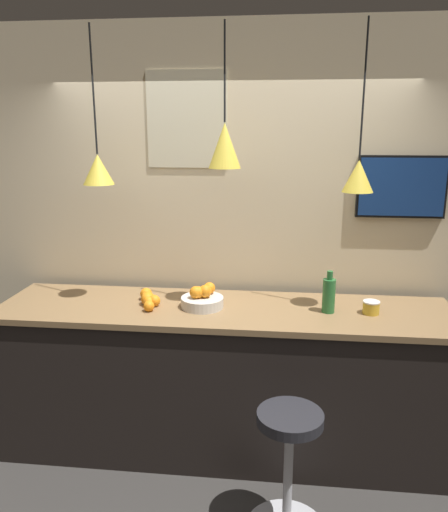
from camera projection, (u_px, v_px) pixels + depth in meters
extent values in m
plane|color=#33302D|center=(212.00, 510.00, 2.94)|extent=(14.00, 14.00, 0.00)
cube|color=beige|center=(231.00, 232.00, 3.64)|extent=(8.00, 0.06, 2.90)
cube|color=black|center=(224.00, 382.00, 3.42)|extent=(2.97, 0.69, 1.00)
cube|color=olive|center=(224.00, 310.00, 3.29)|extent=(3.01, 0.73, 0.04)
cylinder|color=#B7B7BC|center=(288.00, 477.00, 2.70)|extent=(0.05, 0.05, 0.66)
cylinder|color=#232328|center=(290.00, 418.00, 2.61)|extent=(0.35, 0.35, 0.06)
cylinder|color=beige|center=(202.00, 302.00, 3.28)|extent=(0.28, 0.28, 0.07)
sphere|color=orange|center=(196.00, 292.00, 3.24)|extent=(0.08, 0.08, 0.08)
sphere|color=orange|center=(209.00, 288.00, 3.34)|extent=(0.08, 0.08, 0.08)
sphere|color=orange|center=(203.00, 292.00, 3.27)|extent=(0.07, 0.07, 0.07)
sphere|color=orange|center=(205.00, 291.00, 3.26)|extent=(0.09, 0.09, 0.09)
sphere|color=orange|center=(198.00, 292.00, 3.25)|extent=(0.08, 0.08, 0.08)
sphere|color=orange|center=(149.00, 302.00, 3.28)|extent=(0.07, 0.07, 0.07)
sphere|color=orange|center=(147.00, 299.00, 3.32)|extent=(0.08, 0.08, 0.08)
sphere|color=orange|center=(148.00, 300.00, 3.33)|extent=(0.07, 0.07, 0.07)
sphere|color=orange|center=(148.00, 298.00, 3.34)|extent=(0.09, 0.09, 0.09)
sphere|color=orange|center=(149.00, 306.00, 3.21)|extent=(0.07, 0.07, 0.07)
sphere|color=orange|center=(148.00, 300.00, 3.32)|extent=(0.07, 0.07, 0.07)
sphere|color=orange|center=(148.00, 301.00, 3.31)|extent=(0.07, 0.07, 0.07)
sphere|color=orange|center=(146.00, 294.00, 3.43)|extent=(0.08, 0.08, 0.08)
sphere|color=orange|center=(155.00, 301.00, 3.30)|extent=(0.08, 0.08, 0.08)
sphere|color=orange|center=(154.00, 300.00, 3.30)|extent=(0.08, 0.08, 0.08)
cylinder|color=#286B33|center=(329.00, 296.00, 3.18)|extent=(0.08, 0.08, 0.22)
cylinder|color=#286B33|center=(330.00, 275.00, 3.14)|extent=(0.04, 0.04, 0.05)
cylinder|color=gold|center=(371.00, 308.00, 3.16)|extent=(0.10, 0.10, 0.08)
cylinder|color=white|center=(372.00, 302.00, 3.15)|extent=(0.11, 0.11, 0.01)
cylinder|color=black|center=(93.00, 90.00, 3.07)|extent=(0.01, 0.01, 0.77)
cone|color=yellow|center=(98.00, 169.00, 3.19)|extent=(0.20, 0.20, 0.19)
sphere|color=#F9EFCC|center=(99.00, 181.00, 3.21)|extent=(0.04, 0.04, 0.04)
cylinder|color=black|center=(225.00, 72.00, 2.96)|extent=(0.01, 0.01, 0.58)
cone|color=yellow|center=(225.00, 145.00, 3.06)|extent=(0.20, 0.20, 0.28)
sphere|color=#F9EFCC|center=(225.00, 165.00, 3.09)|extent=(0.04, 0.04, 0.04)
cylinder|color=black|center=(364.00, 90.00, 2.90)|extent=(0.01, 0.01, 0.80)
cone|color=yellow|center=(358.00, 176.00, 3.02)|extent=(0.19, 0.19, 0.20)
sphere|color=#F9EFCC|center=(357.00, 189.00, 3.04)|extent=(0.04, 0.04, 0.04)
cube|color=black|center=(402.00, 187.00, 3.38)|extent=(0.59, 0.04, 0.42)
cube|color=navy|center=(402.00, 187.00, 3.36)|extent=(0.56, 0.01, 0.39)
cube|color=beige|center=(187.00, 120.00, 3.44)|extent=(0.56, 0.01, 0.66)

